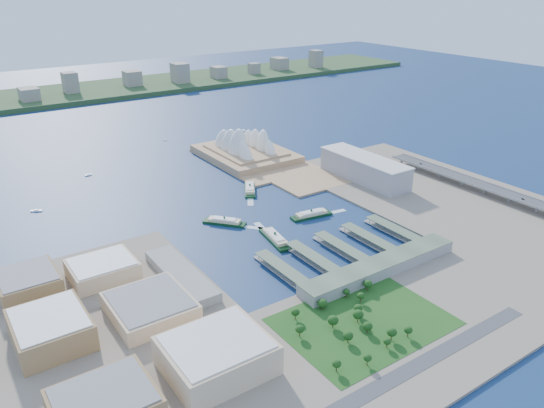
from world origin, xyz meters
TOP-DOWN VIEW (x-y plane):
  - ground at (0.00, 0.00)m, footprint 3000.00×3000.00m
  - west_land at (-250.00, -105.00)m, footprint 220.00×390.00m
  - south_land at (0.00, -210.00)m, footprint 720.00×180.00m
  - east_land at (240.00, -50.00)m, footprint 240.00×500.00m
  - peninsula at (107.50, 260.00)m, footprint 135.00×220.00m
  - far_shore at (0.00, 980.00)m, footprint 2200.00×260.00m
  - opera_house at (105.00, 280.00)m, footprint 134.00×180.00m
  - toaster_building at (195.00, 80.00)m, footprint 45.00×155.00m
  - expressway at (300.00, -60.00)m, footprint 26.00×340.00m
  - west_buildings at (-250.00, -70.00)m, footprint 200.00×280.00m
  - ferry_wharves at (14.00, -75.00)m, footprint 184.00×90.00m
  - terminal_building at (15.00, -135.00)m, footprint 200.00×28.00m
  - park at (-60.00, -190.00)m, footprint 150.00×110.00m
  - far_skyline at (0.00, 960.00)m, footprint 1900.00×140.00m
  - ferry_a at (-58.94, 66.76)m, footprint 46.09×51.42m
  - ferry_b at (27.98, 143.89)m, footprint 43.07×57.82m
  - ferry_c at (-32.47, -8.56)m, footprint 25.30×62.75m
  - ferry_d at (45.99, 20.80)m, footprint 58.25×22.22m
  - boat_a at (-249.02, 243.44)m, footprint 14.93×10.01m
  - boat_b at (-149.55, 344.16)m, footprint 10.99×4.68m
  - boat_c at (193.32, 430.17)m, footprint 7.71×14.29m
  - boat_e at (31.28, 457.79)m, footprint 4.63×10.24m
  - car_b at (296.00, -120.82)m, footprint 1.37×3.93m
  - car_c at (296.00, 55.70)m, footprint 2.04×5.01m

SIDE VIEW (x-z plane):
  - ground at x=0.00m, z-range 0.00..0.00m
  - boat_e at x=31.28m, z-range 0.00..2.42m
  - boat_a at x=-249.02m, z-range 0.00..2.86m
  - boat_b at x=-149.55m, z-range 0.00..2.89m
  - west_land at x=-250.00m, z-range 0.00..3.00m
  - south_land at x=0.00m, z-range 0.00..3.00m
  - east_land at x=240.00m, z-range 0.00..3.00m
  - peninsula at x=107.50m, z-range 0.00..3.00m
  - boat_c at x=193.32m, z-range 0.00..3.09m
  - ferry_wharves at x=14.00m, z-range 0.00..9.30m
  - ferry_a at x=-58.94m, z-range 0.00..10.44m
  - ferry_d at x=45.99m, z-range 0.00..10.74m
  - ferry_b at x=27.98m, z-range 0.00..11.07m
  - ferry_c at x=-32.47m, z-range 0.00..11.54m
  - far_shore at x=0.00m, z-range 0.00..12.00m
  - expressway at x=300.00m, z-range 3.00..14.85m
  - terminal_building at x=15.00m, z-range 3.00..15.00m
  - park at x=-60.00m, z-range 3.00..19.00m
  - car_b at x=296.00m, z-range 14.85..16.14m
  - car_c at x=296.00m, z-range 14.85..16.31m
  - west_buildings at x=-250.00m, z-range 3.00..30.00m
  - toaster_building at x=195.00m, z-range 3.00..38.00m
  - opera_house at x=105.00m, z-range 3.00..61.00m
  - far_skyline at x=0.00m, z-range 12.00..67.00m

